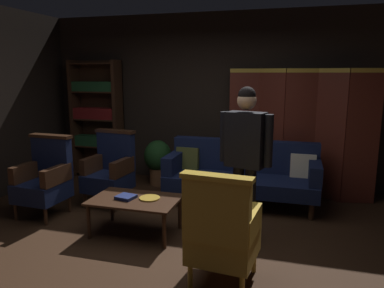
% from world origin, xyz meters
% --- Properties ---
extents(ground_plane, '(10.00, 10.00, 0.00)m').
position_xyz_m(ground_plane, '(0.00, 0.00, 0.00)').
color(ground_plane, '#331E11').
extents(back_wall, '(7.20, 0.10, 2.80)m').
position_xyz_m(back_wall, '(0.00, 2.45, 1.40)').
color(back_wall, black).
rests_on(back_wall, ground_plane).
extents(folding_screen, '(2.16, 0.43, 1.90)m').
position_xyz_m(folding_screen, '(1.31, 2.04, 0.99)').
color(folding_screen, '#5B2319').
rests_on(folding_screen, ground_plane).
extents(bookshelf, '(0.90, 0.32, 2.05)m').
position_xyz_m(bookshelf, '(-2.15, 2.20, 1.06)').
color(bookshelf, '#382114').
rests_on(bookshelf, ground_plane).
extents(velvet_couch, '(2.12, 0.78, 0.88)m').
position_xyz_m(velvet_couch, '(0.55, 1.45, 0.45)').
color(velvet_couch, '#382114').
rests_on(velvet_couch, ground_plane).
extents(coffee_table, '(1.00, 0.64, 0.42)m').
position_xyz_m(coffee_table, '(-0.47, 0.08, 0.37)').
color(coffee_table, '#382114').
rests_on(coffee_table, ground_plane).
extents(armchair_gilt_accent, '(0.63, 0.63, 1.04)m').
position_xyz_m(armchair_gilt_accent, '(0.69, -0.67, 0.49)').
color(armchair_gilt_accent, gold).
rests_on(armchair_gilt_accent, ground_plane).
extents(armchair_wing_left, '(0.63, 0.63, 1.04)m').
position_xyz_m(armchair_wing_left, '(-1.23, 0.91, 0.49)').
color(armchair_wing_left, '#382114').
rests_on(armchair_wing_left, ground_plane).
extents(armchair_wing_right, '(0.61, 0.60, 1.04)m').
position_xyz_m(armchair_wing_right, '(-1.85, 0.30, 0.49)').
color(armchair_wing_right, '#382114').
rests_on(armchair_wing_right, ground_plane).
extents(standing_figure, '(0.57, 0.31, 1.70)m').
position_xyz_m(standing_figure, '(0.76, 0.20, 1.03)').
color(standing_figure, black).
rests_on(standing_figure, ground_plane).
extents(potted_plant, '(0.46, 0.46, 0.75)m').
position_xyz_m(potted_plant, '(-0.92, 1.95, 0.43)').
color(potted_plant, brown).
rests_on(potted_plant, ground_plane).
extents(book_navy_cloth, '(0.23, 0.22, 0.04)m').
position_xyz_m(book_navy_cloth, '(-0.58, 0.06, 0.44)').
color(book_navy_cloth, navy).
rests_on(book_navy_cloth, coffee_table).
extents(brass_tray, '(0.24, 0.24, 0.02)m').
position_xyz_m(brass_tray, '(-0.31, 0.13, 0.43)').
color(brass_tray, gold).
rests_on(brass_tray, coffee_table).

